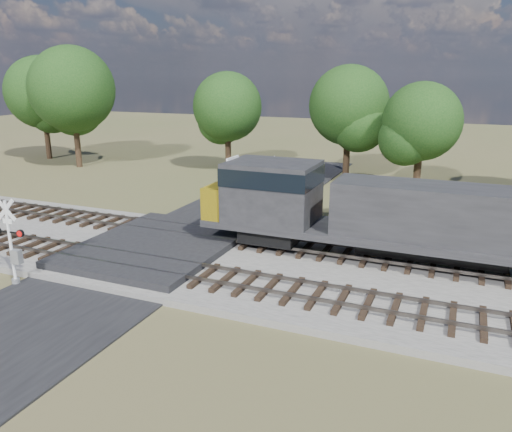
% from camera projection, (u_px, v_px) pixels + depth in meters
% --- Properties ---
extents(ground, '(160.00, 160.00, 0.00)m').
position_uv_depth(ground, '(153.00, 256.00, 24.79)').
color(ground, '#4B532C').
rests_on(ground, ground).
extents(ballast_bed, '(140.00, 10.00, 0.30)m').
position_uv_depth(ballast_bed, '(355.00, 281.00, 21.47)').
color(ballast_bed, gray).
rests_on(ballast_bed, ground).
extents(road, '(7.00, 60.00, 0.08)m').
position_uv_depth(road, '(153.00, 256.00, 24.78)').
color(road, black).
rests_on(road, ground).
extents(crossing_panel, '(7.00, 9.00, 0.62)m').
position_uv_depth(crossing_panel, '(158.00, 247.00, 25.15)').
color(crossing_panel, '#262628').
rests_on(crossing_panel, ground).
extents(track_near, '(140.00, 2.60, 0.33)m').
position_uv_depth(track_near, '(187.00, 272.00, 21.75)').
color(track_near, black).
rests_on(track_near, ballast_bed).
extents(track_far, '(140.00, 2.60, 0.33)m').
position_uv_depth(track_far, '(235.00, 239.00, 26.18)').
color(track_far, black).
rests_on(track_far, ballast_bed).
extents(crossing_signal_near, '(1.55, 0.34, 3.85)m').
position_uv_depth(crossing_signal_near, '(13.00, 250.00, 21.02)').
color(crossing_signal_near, silver).
rests_on(crossing_signal_near, ground).
extents(crossing_signal_far, '(1.73, 0.42, 4.31)m').
position_uv_depth(crossing_signal_far, '(279.00, 200.00, 28.57)').
color(crossing_signal_far, silver).
rests_on(crossing_signal_far, ground).
extents(equipment_shed, '(4.20, 4.20, 2.56)m').
position_uv_depth(equipment_shed, '(378.00, 206.00, 29.26)').
color(equipment_shed, '#49301F').
rests_on(equipment_shed, ground).
extents(treeline, '(76.40, 11.84, 11.35)m').
position_uv_depth(treeline, '(298.00, 105.00, 41.07)').
color(treeline, black).
rests_on(treeline, ground).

